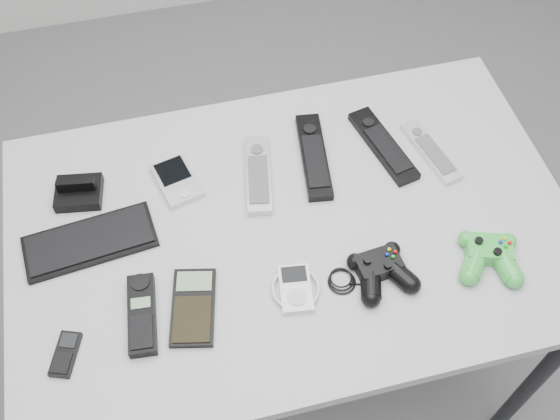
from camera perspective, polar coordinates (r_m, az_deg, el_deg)
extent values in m
plane|color=slate|center=(2.08, -0.30, -12.70)|extent=(3.50, 3.50, 0.00)
cube|color=#A0A0A3|center=(1.38, 1.08, -1.60)|extent=(1.18, 0.76, 0.03)
cylinder|color=black|center=(1.76, 21.32, -13.65)|extent=(0.04, 0.04, 0.76)
cylinder|color=black|center=(1.90, -17.52, -3.24)|extent=(0.04, 0.04, 0.76)
cylinder|color=black|center=(2.01, 13.45, 2.94)|extent=(0.04, 0.04, 0.76)
cube|color=black|center=(1.39, -16.23, -2.63)|extent=(0.27, 0.14, 0.02)
cube|color=black|center=(1.45, -17.24, 1.76)|extent=(0.11, 0.10, 0.05)
cube|color=#BBBBC3|center=(1.44, -8.96, 2.55)|extent=(0.11, 0.14, 0.02)
cube|color=#BBBBC3|center=(1.43, -1.92, 3.15)|extent=(0.09, 0.21, 0.02)
cube|color=black|center=(1.46, 2.96, 4.75)|extent=(0.09, 0.24, 0.02)
cube|color=black|center=(1.50, 8.97, 5.61)|extent=(0.10, 0.23, 0.02)
cube|color=silver|center=(1.51, 12.96, 5.04)|extent=(0.08, 0.19, 0.02)
cube|color=black|center=(1.29, -18.19, -11.83)|extent=(0.07, 0.09, 0.01)
cube|color=black|center=(1.28, -11.94, -8.87)|extent=(0.07, 0.17, 0.03)
cube|color=black|center=(1.27, -7.57, -8.36)|extent=(0.11, 0.18, 0.02)
cube|color=silver|center=(1.28, 1.37, -6.84)|extent=(0.11, 0.11, 0.02)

